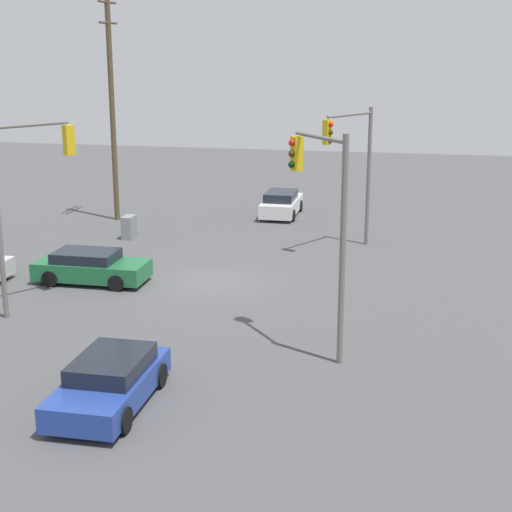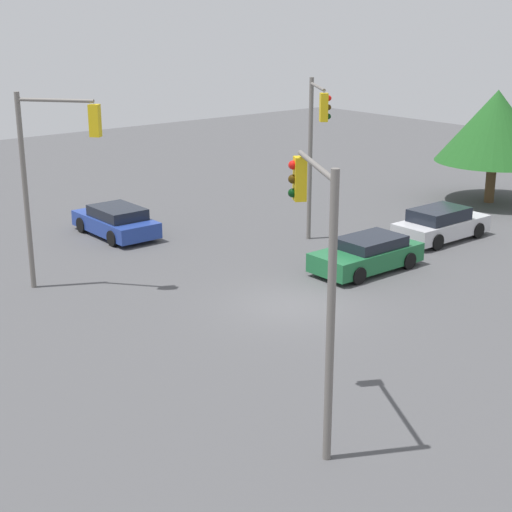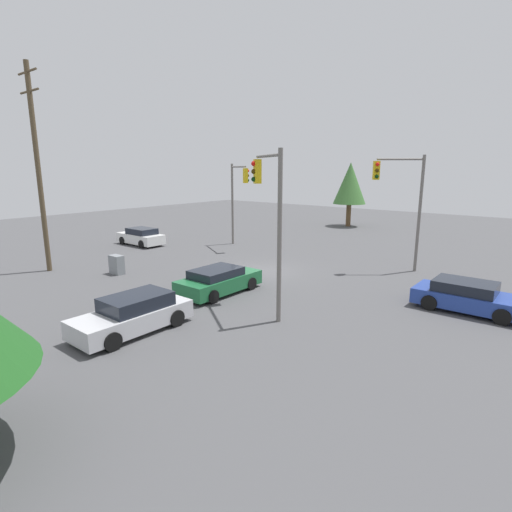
% 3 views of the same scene
% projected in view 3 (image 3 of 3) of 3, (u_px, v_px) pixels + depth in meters
% --- Properties ---
extents(ground_plane, '(80.00, 80.00, 0.00)m').
position_uv_depth(ground_plane, '(262.00, 271.00, 24.02)').
color(ground_plane, '#4C4C4F').
extents(sedan_white, '(4.19, 1.90, 1.38)m').
position_uv_depth(sedan_white, '(141.00, 237.00, 32.16)').
color(sedan_white, silver).
rests_on(sedan_white, ground_plane).
extents(sedan_blue, '(4.42, 2.07, 1.30)m').
position_uv_depth(sedan_blue, '(468.00, 297.00, 17.17)').
color(sedan_blue, '#233D93').
rests_on(sedan_blue, ground_plane).
extents(sedan_silver, '(1.95, 4.47, 1.40)m').
position_uv_depth(sedan_silver, '(133.00, 314.00, 14.99)').
color(sedan_silver, silver).
rests_on(sedan_silver, ground_plane).
extents(sedan_green, '(2.02, 4.42, 1.27)m').
position_uv_depth(sedan_green, '(219.00, 281.00, 19.68)').
color(sedan_green, '#1E6638').
rests_on(sedan_green, ground_plane).
extents(traffic_signal_main, '(3.11, 1.94, 6.42)m').
position_uv_depth(traffic_signal_main, '(237.00, 191.00, 30.68)').
color(traffic_signal_main, slate).
rests_on(traffic_signal_main, ground_plane).
extents(traffic_signal_cross, '(2.39, 2.03, 6.81)m').
position_uv_depth(traffic_signal_cross, '(403.00, 195.00, 23.05)').
color(traffic_signal_cross, slate).
rests_on(traffic_signal_cross, ground_plane).
extents(traffic_signal_aux, '(2.70, 1.91, 6.79)m').
position_uv_depth(traffic_signal_aux, '(270.00, 205.00, 16.19)').
color(traffic_signal_aux, slate).
rests_on(traffic_signal_aux, ground_plane).
extents(utility_pole_tall, '(2.20, 0.28, 11.81)m').
position_uv_depth(utility_pole_tall, '(38.00, 165.00, 22.81)').
color(utility_pole_tall, brown).
rests_on(utility_pole_tall, ground_plane).
extents(electrical_cabinet, '(0.90, 0.52, 1.11)m').
position_uv_depth(electrical_cabinet, '(117.00, 265.00, 23.28)').
color(electrical_cabinet, gray).
rests_on(electrical_cabinet, ground_plane).
extents(tree_right, '(3.40, 3.40, 6.69)m').
position_uv_depth(tree_right, '(350.00, 184.00, 41.91)').
color(tree_right, brown).
rests_on(tree_right, ground_plane).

